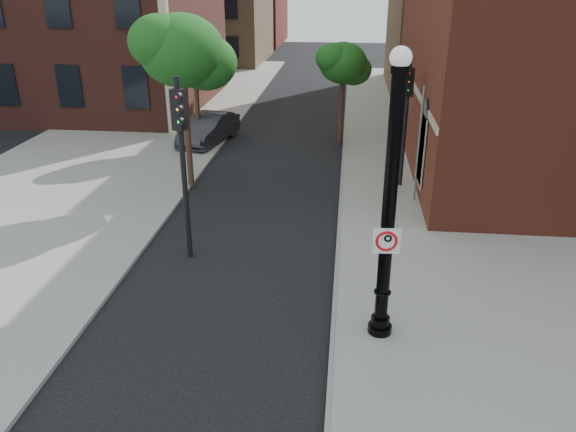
# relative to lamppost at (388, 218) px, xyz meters

# --- Properties ---
(ground) EXTENTS (120.00, 120.00, 0.00)m
(ground) POSITION_rel_lamppost_xyz_m (-3.17, -0.11, -3.12)
(ground) COLOR black
(ground) RESTS_ON ground
(sidewalk_right) EXTENTS (8.00, 60.00, 0.12)m
(sidewalk_right) POSITION_rel_lamppost_xyz_m (2.83, 9.89, -3.06)
(sidewalk_right) COLOR gray
(sidewalk_right) RESTS_ON ground
(sidewalk_left) EXTENTS (10.00, 50.00, 0.12)m
(sidewalk_left) POSITION_rel_lamppost_xyz_m (-12.17, 17.89, -3.06)
(sidewalk_left) COLOR gray
(sidewalk_left) RESTS_ON ground
(curb_edge) EXTENTS (0.10, 60.00, 0.14)m
(curb_edge) POSITION_rel_lamppost_xyz_m (-1.12, 9.89, -3.05)
(curb_edge) COLOR gray
(curb_edge) RESTS_ON ground
(lamppost) EXTENTS (0.57, 0.57, 6.75)m
(lamppost) POSITION_rel_lamppost_xyz_m (0.00, 0.00, 0.00)
(lamppost) COLOR black
(lamppost) RESTS_ON ground
(no_parking_sign) EXTENTS (0.61, 0.10, 0.61)m
(no_parking_sign) POSITION_rel_lamppost_xyz_m (-0.01, -0.17, -0.48)
(no_parking_sign) COLOR white
(no_parking_sign) RESTS_ON ground
(parked_car) EXTENTS (2.47, 4.74, 1.49)m
(parked_car) POSITION_rel_lamppost_xyz_m (-7.93, 15.69, -2.37)
(parked_car) COLOR #2A2A2F
(parked_car) RESTS_ON ground
(traffic_signal_left) EXTENTS (0.44, 0.48, 5.47)m
(traffic_signal_left) POSITION_rel_lamppost_xyz_m (-5.62, 3.51, 0.57)
(traffic_signal_left) COLOR black
(traffic_signal_left) RESTS_ON ground
(traffic_signal_right) EXTENTS (0.38, 0.44, 5.08)m
(traffic_signal_right) POSITION_rel_lamppost_xyz_m (1.24, 10.22, 0.31)
(traffic_signal_right) COLOR black
(traffic_signal_right) RESTS_ON ground
(utility_pole) EXTENTS (0.09, 0.09, 4.40)m
(utility_pole) POSITION_rel_lamppost_xyz_m (1.63, 8.71, -0.92)
(utility_pole) COLOR #999999
(utility_pole) RESTS_ON ground
(street_tree_a) EXTENTS (3.72, 3.36, 6.71)m
(street_tree_a) POSITION_rel_lamppost_xyz_m (-7.12, 9.41, 2.18)
(street_tree_a) COLOR #342014
(street_tree_a) RESTS_ON ground
(street_tree_b) EXTENTS (2.94, 2.66, 5.30)m
(street_tree_b) POSITION_rel_lamppost_xyz_m (-8.33, 15.44, 1.07)
(street_tree_b) COLOR #342014
(street_tree_b) RESTS_ON ground
(street_tree_c) EXTENTS (2.75, 2.48, 4.95)m
(street_tree_c) POSITION_rel_lamppost_xyz_m (-1.30, 16.57, 0.79)
(street_tree_c) COLOR #342014
(street_tree_c) RESTS_ON ground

